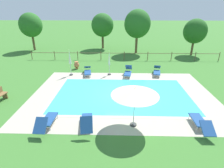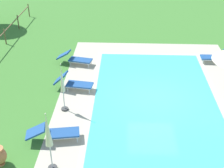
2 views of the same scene
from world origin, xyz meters
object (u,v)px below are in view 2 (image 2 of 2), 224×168
object	(u,v)px
patio_umbrella_closed_row_west	(62,83)
patio_umbrella_closed_row_centre	(48,134)
sun_lounger_south_mid	(217,57)
sun_lounger_north_far	(75,59)
sun_lounger_south_near_corner	(74,83)
sun_lounger_north_near_steps	(55,133)

from	to	relation	value
patio_umbrella_closed_row_west	patio_umbrella_closed_row_centre	world-z (taller)	patio_umbrella_closed_row_centre
patio_umbrella_closed_row_centre	sun_lounger_south_mid	bearing A→B (deg)	-42.06
sun_lounger_north_far	patio_umbrella_closed_row_centre	distance (m)	8.19
sun_lounger_south_near_corner	sun_lounger_north_near_steps	bearing A→B (deg)	177.14
sun_lounger_north_far	sun_lounger_south_near_corner	size ratio (longest dim) A/B	1.05
sun_lounger_north_near_steps	patio_umbrella_closed_row_west	bearing A→B (deg)	-0.16
sun_lounger_north_far	sun_lounger_south_mid	world-z (taller)	sun_lounger_north_far
sun_lounger_north_far	patio_umbrella_closed_row_centre	xyz separation A→B (m)	(-8.10, -0.35, 1.21)
sun_lounger_south_near_corner	patio_umbrella_closed_row_centre	xyz separation A→B (m)	(-5.35, -0.01, 1.19)
sun_lounger_south_near_corner	sun_lounger_south_mid	distance (m)	8.57
patio_umbrella_closed_row_west	sun_lounger_south_mid	bearing A→B (deg)	-57.54
patio_umbrella_closed_row_centre	sun_lounger_south_near_corner	bearing A→B (deg)	0.14
sun_lounger_north_far	patio_umbrella_closed_row_centre	world-z (taller)	patio_umbrella_closed_row_centre
sun_lounger_north_far	sun_lounger_south_mid	xyz separation A→B (m)	(0.62, -8.22, -0.01)
sun_lounger_north_far	sun_lounger_north_near_steps	bearing A→B (deg)	-178.74
sun_lounger_north_near_steps	patio_umbrella_closed_row_centre	xyz separation A→B (m)	(-1.54, -0.20, 1.22)
sun_lounger_south_near_corner	patio_umbrella_closed_row_west	distance (m)	2.04
sun_lounger_north_near_steps	patio_umbrella_closed_row_centre	distance (m)	1.97
sun_lounger_north_near_steps	sun_lounger_south_near_corner	size ratio (longest dim) A/B	1.07
sun_lounger_north_far	sun_lounger_south_near_corner	xyz separation A→B (m)	(-2.75, -0.33, 0.02)
sun_lounger_south_mid	sun_lounger_north_near_steps	bearing A→B (deg)	131.67
sun_lounger_south_near_corner	sun_lounger_south_mid	size ratio (longest dim) A/B	0.98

